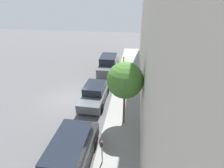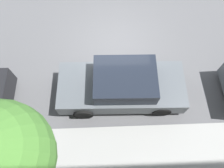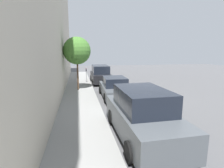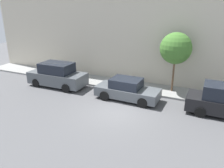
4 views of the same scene
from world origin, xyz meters
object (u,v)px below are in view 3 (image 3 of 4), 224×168
(parked_sedan_second, at_px, (114,88))
(parking_meter_near, at_px, (86,74))
(parked_suv_third, at_px, (142,115))
(street_tree, at_px, (77,51))
(parked_minivan_nearest, at_px, (100,74))

(parked_sedan_second, distance_m, parking_meter_near, 6.33)
(parked_suv_third, relative_size, street_tree, 1.09)
(parked_sedan_second, bearing_deg, parked_suv_third, 88.31)
(parked_minivan_nearest, xyz_separation_m, parked_suv_third, (-0.04, 12.72, 0.01))
(parked_sedan_second, relative_size, parking_meter_near, 2.99)
(parked_sedan_second, xyz_separation_m, street_tree, (2.64, -2.68, 2.72))
(parked_suv_third, bearing_deg, parked_sedan_second, -91.69)
(parked_sedan_second, distance_m, street_tree, 4.64)
(parked_minivan_nearest, relative_size, street_tree, 1.11)
(parking_meter_near, bearing_deg, parked_suv_third, 97.37)
(parked_sedan_second, bearing_deg, parked_minivan_nearest, -88.05)
(parked_minivan_nearest, distance_m, parking_meter_near, 1.62)
(parked_sedan_second, xyz_separation_m, parking_meter_near, (1.77, -6.06, 0.36))
(parked_minivan_nearest, relative_size, parked_sedan_second, 1.08)
(parked_sedan_second, height_order, parked_suv_third, parked_suv_third)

